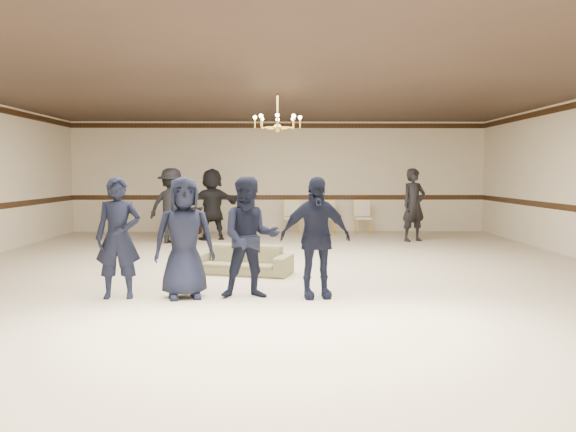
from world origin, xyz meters
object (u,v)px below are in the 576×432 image
boy_b (184,238)px  boy_d (315,237)px  adult_left (172,206)px  adult_right (414,205)px  chandelier (277,111)px  boy_c (250,238)px  banquet_chair_right (363,217)px  settee (242,260)px  console_table (186,220)px  adult_mid (212,204)px  banquet_chair_left (292,218)px  banquet_chair_mid (328,218)px  boy_a (118,238)px

boy_b → boy_d: (1.80, 0.00, 0.00)m
adult_left → adult_right: size_ratio=1.00×
chandelier → boy_d: (0.53, -2.97, -2.04)m
boy_c → boy_d: bearing=-5.8°
banquet_chair_right → boy_b: bearing=-111.1°
settee → console_table: 6.88m
boy_d → banquet_chair_right: 8.46m
adult_mid → adult_right: size_ratio=1.00×
settee → console_table: size_ratio=1.89×
boy_c → banquet_chair_left: size_ratio=1.80×
boy_c → banquet_chair_mid: boy_c is taller
banquet_chair_right → console_table: banquet_chair_right is taller
adult_right → banquet_chair_left: (-3.02, 1.74, -0.45)m
boy_a → boy_c: bearing=-5.2°
banquet_chair_left → console_table: 3.01m
boy_b → banquet_chair_right: 9.03m
boy_b → adult_mid: adult_mid is taller
chandelier → settee: size_ratio=0.57×
adult_right → banquet_chair_left: bearing=125.7°
boy_a → banquet_chair_mid: size_ratio=1.80×
boy_a → adult_left: bearing=88.8°
banquet_chair_right → chandelier: bearing=-111.5°
boy_a → settee: (1.57, 1.87, -0.59)m
settee → boy_d: bearing=-42.5°
boy_b → banquet_chair_right: boy_b is taller
boy_c → adult_mid: bearing=95.2°
console_table → banquet_chair_left: bearing=0.8°
settee → adult_right: 6.15m
boy_b → boy_a: bearing=166.4°
adult_left → banquet_chair_mid: 4.50m
adult_right → boy_c: bearing=-144.4°
boy_a → banquet_chair_mid: boy_a is taller
boy_d → adult_mid: (-2.24, 6.90, 0.08)m
boy_a → banquet_chair_mid: bearing=61.5°
settee → banquet_chair_right: size_ratio=1.79×
chandelier → boy_a: bearing=-126.1°
adult_right → banquet_chair_left: adult_right is taller
boy_d → banquet_chair_left: 8.26m
banquet_chair_mid → boy_b: bearing=-109.8°
boy_b → console_table: size_ratio=1.90×
adult_right → boy_b: bearing=-149.9°
settee → adult_left: adult_left is taller
boy_b → settee: boy_b is taller
boy_b → adult_left: size_ratio=0.91×
adult_mid → banquet_chair_right: adult_mid is taller
boy_b → banquet_chair_right: size_ratio=1.80×
banquet_chair_right → banquet_chair_left: bearing=-177.2°
boy_c → banquet_chair_right: bearing=65.8°
banquet_chair_right → settee: bearing=-112.3°
banquet_chair_mid → console_table: size_ratio=1.06×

